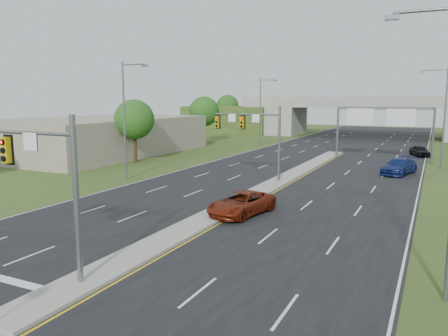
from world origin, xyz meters
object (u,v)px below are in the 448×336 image
signal_mast_near (33,169)px  signal_mast_far (256,131)px  car_far_b (399,166)px  sign_gantry (383,118)px  overpass (367,120)px  car_far_a (242,203)px  car_far_c (420,151)px

signal_mast_near → signal_mast_far: bearing=90.0°
car_far_b → signal_mast_far: bearing=-125.0°
signal_mast_far → car_far_b: 15.86m
sign_gantry → overpass: (-6.68, 35.08, -1.69)m
car_far_a → signal_mast_far: bearing=118.3°
signal_mast_far → car_far_c: bearing=63.3°
signal_mast_near → car_far_a: (3.76, 13.15, -3.95)m
signal_mast_near → car_far_b: (11.89, 34.75, -3.90)m
signal_mast_far → overpass: (2.26, 55.07, -1.17)m
car_far_a → car_far_b: 23.07m
signal_mast_near → sign_gantry: signal_mast_near is taller
signal_mast_near → sign_gantry: bearing=78.8°
overpass → car_far_a: (1.50, -66.92, -2.78)m
sign_gantry → car_far_b: bearing=-74.0°
car_far_c → overpass: bearing=89.5°
car_far_b → sign_gantry: bearing=121.7°
sign_gantry → car_far_a: (-5.18, -31.84, -4.46)m
sign_gantry → overpass: overpass is taller
overpass → car_far_a: overpass is taller
car_far_a → sign_gantry: bearing=91.4°
car_far_b → car_far_c: bearing=100.9°
sign_gantry → car_far_a: size_ratio=2.12×
signal_mast_far → car_far_b: signal_mast_far is taller
signal_mast_near → sign_gantry: 45.88m
signal_mast_near → overpass: (2.26, 80.07, -1.17)m
overpass → car_far_a: size_ratio=14.66×
signal_mast_near → car_far_c: signal_mast_near is taller
signal_mast_far → signal_mast_near: bearing=-90.0°
signal_mast_near → car_far_b: size_ratio=1.26×
signal_mast_near → car_far_b: bearing=71.1°
signal_mast_near → car_far_b: signal_mast_near is taller
signal_mast_far → car_far_c: signal_mast_far is taller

